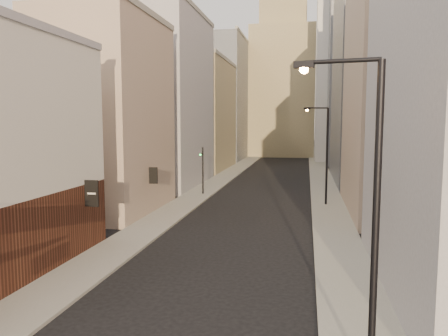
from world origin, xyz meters
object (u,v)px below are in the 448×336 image
clock_tower (283,77)px  streetlamp_mid (325,150)px  streetlamp_near (367,205)px  white_tower (338,63)px  traffic_light_left (203,162)px

clock_tower → streetlamp_mid: 62.03m
clock_tower → streetlamp_near: size_ratio=4.84×
clock_tower → streetlamp_mid: size_ratio=5.07×
clock_tower → streetlamp_mid: clock_tower is taller
white_tower → streetlamp_near: white_tower is taller
streetlamp_mid → traffic_light_left: bearing=142.7°
clock_tower → white_tower: 17.83m
traffic_light_left → streetlamp_near: bearing=129.9°
clock_tower → streetlamp_mid: bearing=-83.3°
streetlamp_mid → streetlamp_near: bearing=-109.8°
streetlamp_mid → white_tower: bearing=65.2°
streetlamp_mid → traffic_light_left: streetlamp_mid is taller
clock_tower → streetlamp_near: (7.12, -87.96, -12.33)m
white_tower → streetlamp_near: (-3.88, -73.96, -13.30)m
streetlamp_near → streetlamp_mid: (-0.06, 27.63, -0.24)m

